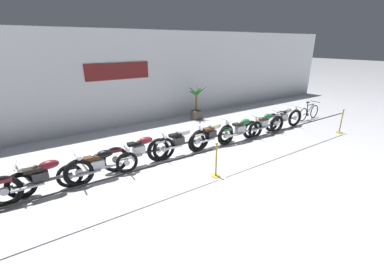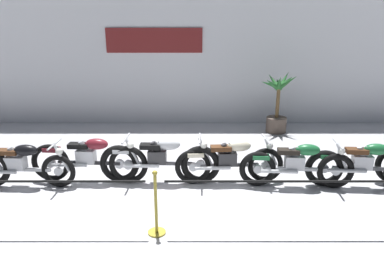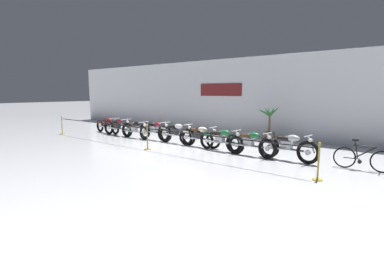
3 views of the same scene
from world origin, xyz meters
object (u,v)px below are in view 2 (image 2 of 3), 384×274
object	(u,v)px
potted_palm_left_of_row	(276,105)
stanchion_mid_left	(155,213)
motorcycle_cream_5	(229,161)
motorcycle_green_6	(296,165)
motorcycle_maroon_3	(88,159)
motorcycle_black_2	(18,165)
motorcycle_green_7	(363,165)
stanchion_far_left	(42,189)
motorcycle_silver_4	(159,160)

from	to	relation	value
potted_palm_left_of_row	stanchion_mid_left	world-z (taller)	potted_palm_left_of_row
motorcycle_cream_5	potted_palm_left_of_row	xyz separation A→B (m)	(1.65, 3.38, 0.31)
motorcycle_green_6	stanchion_mid_left	distance (m)	3.05
stanchion_mid_left	motorcycle_maroon_3	bearing A→B (deg)	128.86
motorcycle_maroon_3	potted_palm_left_of_row	bearing A→B (deg)	37.01
motorcycle_black_2	motorcycle_green_7	xyz separation A→B (m)	(6.68, -0.04, 0.00)
motorcycle_cream_5	motorcycle_green_7	size ratio (longest dim) A/B	0.97
motorcycle_black_2	motorcycle_maroon_3	xyz separation A→B (m)	(1.31, 0.19, 0.03)
motorcycle_green_7	stanchion_far_left	xyz separation A→B (m)	(-5.54, -1.62, 0.30)
motorcycle_cream_5	potted_palm_left_of_row	size ratio (longest dim) A/B	1.24
motorcycle_black_2	motorcycle_silver_4	distance (m)	2.73
motorcycle_green_7	motorcycle_green_6	bearing A→B (deg)	179.68
motorcycle_maroon_3	motorcycle_green_6	distance (m)	4.08
motorcycle_black_2	motorcycle_silver_4	world-z (taller)	motorcycle_silver_4
motorcycle_silver_4	stanchion_far_left	distance (m)	2.43
motorcycle_maroon_3	stanchion_mid_left	world-z (taller)	stanchion_mid_left
motorcycle_cream_5	stanchion_mid_left	distance (m)	2.24
motorcycle_green_6	potted_palm_left_of_row	distance (m)	3.61
motorcycle_silver_4	stanchion_far_left	xyz separation A→B (m)	(-1.59, -1.82, 0.29)
motorcycle_cream_5	potted_palm_left_of_row	distance (m)	3.77
motorcycle_green_6	stanchion_far_left	xyz separation A→B (m)	(-4.25, -1.62, 0.30)
motorcycle_green_7	stanchion_mid_left	bearing A→B (deg)	-157.34
motorcycle_black_2	motorcycle_maroon_3	distance (m)	1.32
motorcycle_maroon_3	motorcycle_cream_5	size ratio (longest dim) A/B	1.09
motorcycle_black_2	motorcycle_green_6	bearing A→B (deg)	-0.38
motorcycle_silver_4	potted_palm_left_of_row	bearing A→B (deg)	48.13
motorcycle_black_2	stanchion_mid_left	xyz separation A→B (m)	(2.80, -1.66, -0.10)
motorcycle_cream_5	stanchion_far_left	xyz separation A→B (m)	(-2.97, -1.82, 0.30)
motorcycle_black_2	potted_palm_left_of_row	world-z (taller)	potted_palm_left_of_row
motorcycle_green_6	stanchion_mid_left	xyz separation A→B (m)	(-2.58, -1.62, -0.10)
motorcycle_cream_5	motorcycle_black_2	bearing A→B (deg)	-177.78
motorcycle_black_2	motorcycle_maroon_3	size ratio (longest dim) A/B	0.94
motorcycle_silver_4	motorcycle_green_6	distance (m)	2.67
motorcycle_black_2	motorcycle_cream_5	distance (m)	4.11
motorcycle_black_2	stanchion_mid_left	world-z (taller)	stanchion_mid_left
motorcycle_green_6	potted_palm_left_of_row	xyz separation A→B (m)	(0.37, 3.58, 0.31)
motorcycle_black_2	motorcycle_maroon_3	world-z (taller)	motorcycle_maroon_3
potted_palm_left_of_row	stanchion_mid_left	size ratio (longest dim) A/B	1.67
motorcycle_maroon_3	stanchion_mid_left	xyz separation A→B (m)	(1.49, -1.85, -0.13)
stanchion_far_left	motorcycle_silver_4	bearing A→B (deg)	48.97
motorcycle_black_2	motorcycle_green_7	world-z (taller)	motorcycle_green_7
motorcycle_black_2	motorcycle_green_7	size ratio (longest dim) A/B	0.99
stanchion_far_left	stanchion_mid_left	xyz separation A→B (m)	(1.67, 0.00, -0.41)
motorcycle_cream_5	motorcycle_maroon_3	bearing A→B (deg)	179.29
motorcycle_cream_5	potted_palm_left_of_row	world-z (taller)	potted_palm_left_of_row
potted_palm_left_of_row	motorcycle_cream_5	bearing A→B (deg)	-115.97
motorcycle_cream_5	stanchion_far_left	world-z (taller)	stanchion_far_left
motorcycle_silver_4	stanchion_far_left	world-z (taller)	stanchion_far_left
motorcycle_green_6	motorcycle_green_7	world-z (taller)	motorcycle_green_7
motorcycle_cream_5	stanchion_mid_left	bearing A→B (deg)	-125.54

